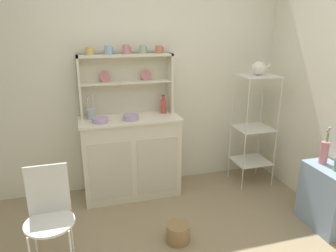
% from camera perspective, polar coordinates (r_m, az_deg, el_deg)
% --- Properties ---
extents(wall_back, '(3.84, 0.05, 2.50)m').
position_cam_1_polar(wall_back, '(3.56, -4.76, 8.44)').
color(wall_back, silver).
rests_on(wall_back, ground).
extents(hutch_cabinet, '(1.06, 0.45, 0.89)m').
position_cam_1_polar(hutch_cabinet, '(3.51, -6.66, -5.33)').
color(hutch_cabinet, silver).
rests_on(hutch_cabinet, ground).
extents(hutch_shelf_unit, '(0.99, 0.18, 0.65)m').
position_cam_1_polar(hutch_shelf_unit, '(3.43, -7.60, 8.30)').
color(hutch_shelf_unit, beige).
rests_on(hutch_shelf_unit, hutch_cabinet).
extents(bakers_rack, '(0.41, 0.37, 1.30)m').
position_cam_1_polar(bakers_rack, '(3.77, 15.23, 0.79)').
color(bakers_rack, silver).
rests_on(bakers_rack, ground).
extents(side_shelf_blue, '(0.28, 0.48, 0.60)m').
position_cam_1_polar(side_shelf_blue, '(3.34, 26.68, -11.48)').
color(side_shelf_blue, '#849EBC').
rests_on(side_shelf_blue, ground).
extents(wire_chair, '(0.36, 0.36, 0.85)m').
position_cam_1_polar(wire_chair, '(2.57, -20.61, -14.08)').
color(wire_chair, white).
rests_on(wire_chair, ground).
extents(floor_basket, '(0.21, 0.21, 0.17)m').
position_cam_1_polar(floor_basket, '(2.93, 1.83, -18.66)').
color(floor_basket, '#93754C').
rests_on(floor_basket, ground).
extents(cup_gold_0, '(0.09, 0.08, 0.08)m').
position_cam_1_polar(cup_gold_0, '(3.32, -13.91, 13.00)').
color(cup_gold_0, '#DBB760').
rests_on(cup_gold_0, hutch_shelf_unit).
extents(cup_sky_1, '(0.09, 0.08, 0.09)m').
position_cam_1_polar(cup_sky_1, '(3.34, -10.64, 13.31)').
color(cup_sky_1, '#8EB2D1').
rests_on(cup_sky_1, hutch_shelf_unit).
extents(cup_rose_2, '(0.09, 0.07, 0.09)m').
position_cam_1_polar(cup_rose_2, '(3.36, -7.53, 13.51)').
color(cup_rose_2, '#D17A84').
rests_on(cup_rose_2, hutch_shelf_unit).
extents(cup_sage_3, '(0.08, 0.07, 0.09)m').
position_cam_1_polar(cup_sage_3, '(3.39, -4.53, 13.60)').
color(cup_sage_3, '#9EB78E').
rests_on(cup_sage_3, hutch_shelf_unit).
extents(cup_terracotta_4, '(0.09, 0.07, 0.08)m').
position_cam_1_polar(cup_terracotta_4, '(3.43, -1.61, 13.63)').
color(cup_terracotta_4, '#C67556').
rests_on(cup_terracotta_4, hutch_shelf_unit).
extents(bowl_mixing_large, '(0.17, 0.17, 0.05)m').
position_cam_1_polar(bowl_mixing_large, '(3.25, -12.09, 1.07)').
color(bowl_mixing_large, '#B79ECC').
rests_on(bowl_mixing_large, hutch_cabinet).
extents(bowl_floral_medium, '(0.16, 0.16, 0.06)m').
position_cam_1_polar(bowl_floral_medium, '(3.28, -6.73, 1.58)').
color(bowl_floral_medium, '#B79ECC').
rests_on(bowl_floral_medium, hutch_cabinet).
extents(jam_bottle, '(0.06, 0.06, 0.21)m').
position_cam_1_polar(jam_bottle, '(3.50, -0.86, 3.64)').
color(jam_bottle, '#B74C47').
rests_on(jam_bottle, hutch_cabinet).
extents(utensil_jar, '(0.08, 0.08, 0.24)m').
position_cam_1_polar(utensil_jar, '(3.39, -13.72, 2.24)').
color(utensil_jar, '#B2B7C6').
rests_on(utensil_jar, hutch_cabinet).
extents(porcelain_teapot, '(0.24, 0.15, 0.17)m').
position_cam_1_polar(porcelain_teapot, '(3.64, 15.99, 9.96)').
color(porcelain_teapot, white).
rests_on(porcelain_teapot, bakers_rack).
extents(flower_vase, '(0.07, 0.07, 0.36)m').
position_cam_1_polar(flower_vase, '(3.25, 26.32, -4.05)').
color(flower_vase, '#D17A84').
rests_on(flower_vase, side_shelf_blue).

